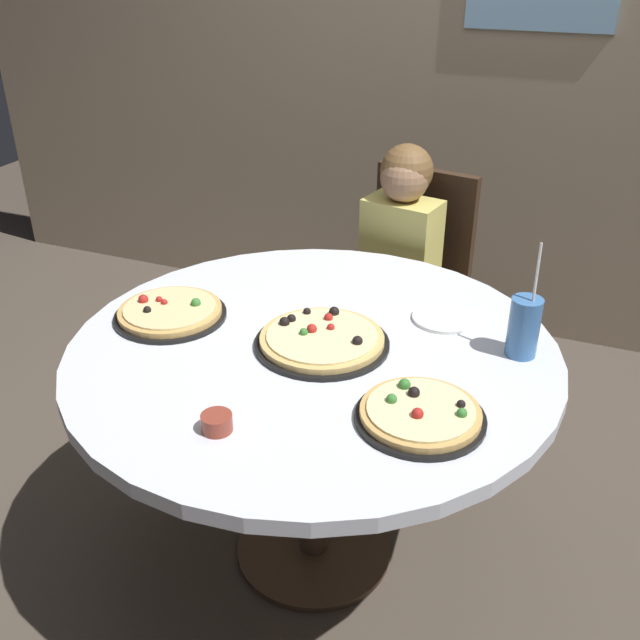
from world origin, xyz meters
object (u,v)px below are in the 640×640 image
at_px(pizza_pepperoni, 420,414).
at_px(soda_cup, 524,327).
at_px(plate_small, 444,318).
at_px(chair_wooden, 410,282).
at_px(sauce_bowl, 217,423).
at_px(dining_table, 313,373).
at_px(pizza_cheese, 170,312).
at_px(pizza_veggie, 322,340).
at_px(diner_child, 388,311).

distance_m(pizza_pepperoni, soda_cup, 0.41).
bearing_deg(plate_small, chair_wooden, 112.59).
xyz_separation_m(soda_cup, sauce_bowl, (-0.57, -0.58, -0.06)).
height_order(dining_table, pizza_cheese, pizza_cheese).
bearing_deg(dining_table, pizza_pepperoni, -31.45).
bearing_deg(chair_wooden, soda_cup, -56.82).
distance_m(chair_wooden, soda_cup, 0.96).
xyz_separation_m(dining_table, pizza_veggie, (0.02, 0.01, 0.11)).
relative_size(pizza_pepperoni, sauce_bowl, 4.24).
bearing_deg(pizza_pepperoni, pizza_cheese, 165.46).
bearing_deg(plate_small, pizza_pepperoni, -82.57).
xyz_separation_m(chair_wooden, diner_child, (-0.03, -0.18, -0.05)).
xyz_separation_m(diner_child, sauce_bowl, (-0.04, -1.16, 0.29)).
distance_m(dining_table, soda_cup, 0.57).
distance_m(dining_table, chair_wooden, 0.93).
xyz_separation_m(diner_child, plate_small, (0.30, -0.47, 0.27)).
distance_m(diner_child, pizza_cheese, 0.91).
bearing_deg(pizza_cheese, dining_table, 1.48).
xyz_separation_m(pizza_veggie, pizza_cheese, (-0.46, -0.02, -0.00)).
distance_m(pizza_veggie, plate_small, 0.37).
xyz_separation_m(diner_child, pizza_veggie, (0.04, -0.74, 0.28)).
distance_m(pizza_pepperoni, sauce_bowl, 0.45).
bearing_deg(diner_child, chair_wooden, 80.64).
relative_size(diner_child, pizza_veggie, 3.02).
bearing_deg(sauce_bowl, dining_table, 83.00).
xyz_separation_m(dining_table, plate_small, (0.29, 0.27, 0.09)).
bearing_deg(soda_cup, sauce_bowl, -134.32).
bearing_deg(soda_cup, pizza_cheese, -169.74).
bearing_deg(plate_small, soda_cup, -25.81).
xyz_separation_m(dining_table, soda_cup, (0.52, 0.16, 0.17)).
height_order(pizza_veggie, sauce_bowl, pizza_veggie).
distance_m(diner_child, plate_small, 0.62).
bearing_deg(plate_small, dining_table, -136.80).
bearing_deg(sauce_bowl, plate_small, 63.81).
height_order(chair_wooden, plate_small, chair_wooden).
bearing_deg(sauce_bowl, chair_wooden, 87.12).
height_order(chair_wooden, pizza_cheese, chair_wooden).
bearing_deg(pizza_veggie, pizza_pepperoni, -34.12).
relative_size(chair_wooden, soda_cup, 3.09).
bearing_deg(soda_cup, pizza_veggie, -162.82).
distance_m(pizza_veggie, sauce_bowl, 0.43).
relative_size(pizza_veggie, sauce_bowl, 5.12).
bearing_deg(soda_cup, pizza_pepperoni, -113.60).
height_order(pizza_veggie, plate_small, pizza_veggie).
height_order(diner_child, pizza_pepperoni, diner_child).
bearing_deg(soda_cup, diner_child, 132.18).
distance_m(dining_table, diner_child, 0.77).
distance_m(pizza_cheese, soda_cup, 0.97).
height_order(chair_wooden, sauce_bowl, chair_wooden).
xyz_separation_m(pizza_pepperoni, sauce_bowl, (-0.40, -0.21, 0.00)).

